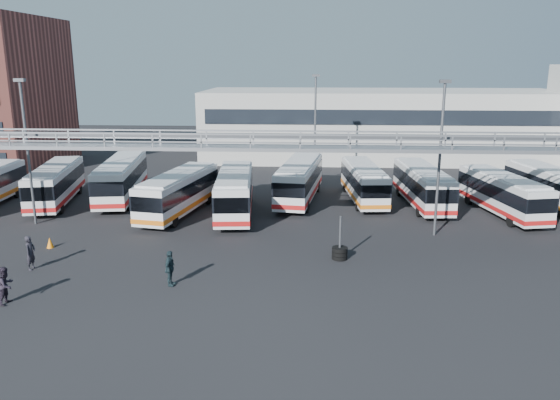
# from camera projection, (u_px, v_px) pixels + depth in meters

# --- Properties ---
(ground) EXTENTS (140.00, 140.00, 0.00)m
(ground) POSITION_uv_depth(u_px,v_px,m) (244.00, 270.00, 30.50)
(ground) COLOR black
(ground) RESTS_ON ground
(gantry) EXTENTS (51.40, 5.15, 7.10)m
(gantry) POSITION_uv_depth(u_px,v_px,m) (254.00, 155.00, 34.83)
(gantry) COLOR gray
(gantry) RESTS_ON ground
(warehouse) EXTENTS (42.00, 14.00, 8.00)m
(warehouse) POSITION_uv_depth(u_px,v_px,m) (381.00, 124.00, 65.61)
(warehouse) COLOR #9E9E99
(warehouse) RESTS_ON ground
(light_pole_left) EXTENTS (0.70, 0.35, 10.21)m
(light_pole_left) POSITION_uv_depth(u_px,v_px,m) (27.00, 145.00, 37.73)
(light_pole_left) COLOR #4C4F54
(light_pole_left) RESTS_ON ground
(light_pole_mid) EXTENTS (0.70, 0.35, 10.21)m
(light_pole_mid) POSITION_uv_depth(u_px,v_px,m) (440.00, 151.00, 35.19)
(light_pole_mid) COLOR #4C4F54
(light_pole_mid) RESTS_ON ground
(light_pole_back) EXTENTS (0.70, 0.35, 10.21)m
(light_pole_back) POSITION_uv_depth(u_px,v_px,m) (315.00, 124.00, 50.15)
(light_pole_back) COLOR #4C4F54
(light_pole_back) RESTS_ON ground
(bus_1) EXTENTS (4.39, 10.67, 3.16)m
(bus_1) POSITION_uv_depth(u_px,v_px,m) (56.00, 183.00, 44.33)
(bus_1) COLOR silver
(bus_1) RESTS_ON ground
(bus_2) EXTENTS (4.08, 11.31, 3.36)m
(bus_2) POSITION_uv_depth(u_px,v_px,m) (121.00, 178.00, 45.61)
(bus_2) COLOR silver
(bus_2) RESTS_ON ground
(bus_3) EXTENTS (4.34, 10.76, 3.19)m
(bus_3) POSITION_uv_depth(u_px,v_px,m) (179.00, 191.00, 41.27)
(bus_3) COLOR silver
(bus_3) RESTS_ON ground
(bus_4) EXTENTS (3.47, 10.97, 3.28)m
(bus_4) POSITION_uv_depth(u_px,v_px,m) (235.00, 191.00, 41.16)
(bus_4) COLOR silver
(bus_4) RESTS_ON ground
(bus_5) EXTENTS (3.92, 11.15, 3.32)m
(bus_5) POSITION_uv_depth(u_px,v_px,m) (299.00, 179.00, 45.21)
(bus_5) COLOR silver
(bus_5) RESTS_ON ground
(bus_6) EXTENTS (3.27, 10.16, 3.03)m
(bus_6) POSITION_uv_depth(u_px,v_px,m) (364.00, 181.00, 45.23)
(bus_6) COLOR silver
(bus_6) RESTS_ON ground
(bus_7) EXTENTS (3.17, 10.50, 3.14)m
(bus_7) POSITION_uv_depth(u_px,v_px,m) (422.00, 185.00, 43.69)
(bus_7) COLOR silver
(bus_7) RESTS_ON ground
(bus_8) EXTENTS (4.21, 10.31, 3.05)m
(bus_8) POSITION_uv_depth(u_px,v_px,m) (503.00, 193.00, 41.17)
(bus_8) COLOR silver
(bus_8) RESTS_ON ground
(bus_9) EXTENTS (4.17, 10.61, 3.14)m
(bus_9) POSITION_uv_depth(u_px,v_px,m) (552.00, 187.00, 42.94)
(bus_9) COLOR silver
(bus_9) RESTS_ON ground
(pedestrian_a) EXTENTS (0.52, 0.74, 1.95)m
(pedestrian_a) POSITION_uv_depth(u_px,v_px,m) (30.00, 253.00, 30.32)
(pedestrian_a) COLOR black
(pedestrian_a) RESTS_ON ground
(pedestrian_b) EXTENTS (0.80, 0.98, 1.85)m
(pedestrian_b) POSITION_uv_depth(u_px,v_px,m) (6.00, 285.00, 26.05)
(pedestrian_b) COLOR #241D29
(pedestrian_b) RESTS_ON ground
(pedestrian_d) EXTENTS (0.59, 1.16, 1.90)m
(pedestrian_d) POSITION_uv_depth(u_px,v_px,m) (170.00, 268.00, 28.11)
(pedestrian_d) COLOR #1B2B31
(pedestrian_d) RESTS_ON ground
(cone_right) EXTENTS (0.50, 0.50, 0.68)m
(cone_right) POSITION_uv_depth(u_px,v_px,m) (50.00, 243.00, 34.02)
(cone_right) COLOR orange
(cone_right) RESTS_ON ground
(tire_stack) EXTENTS (0.92, 0.92, 2.63)m
(tire_stack) POSITION_uv_depth(u_px,v_px,m) (340.00, 252.00, 32.04)
(tire_stack) COLOR black
(tire_stack) RESTS_ON ground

